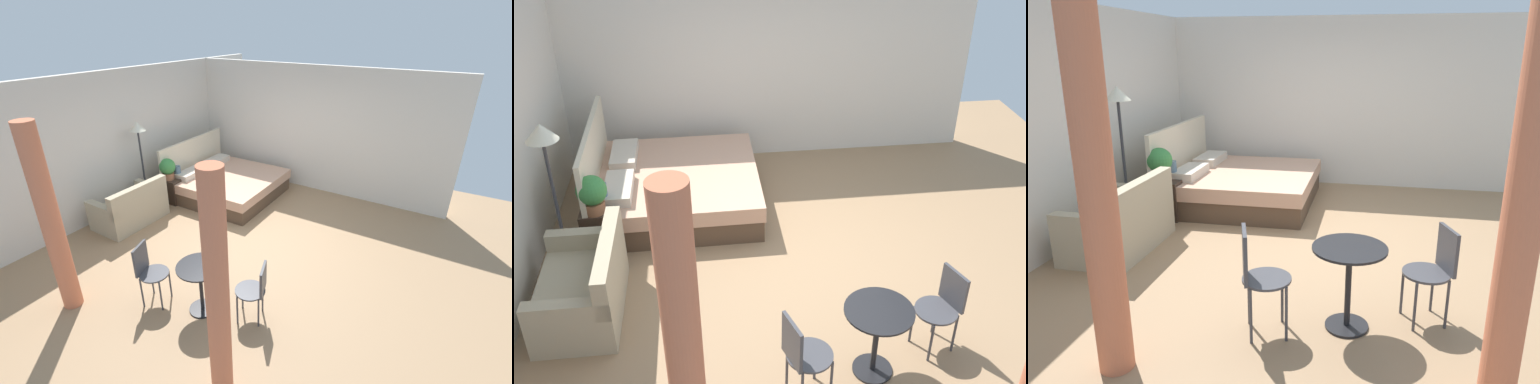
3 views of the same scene
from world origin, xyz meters
TOP-DOWN VIEW (x-y plane):
  - ground_plane at (0.00, 0.00)m, footprint 8.46×8.77m
  - wall_right at (2.73, 0.00)m, footprint 0.12×5.77m
  - bed at (1.36, 1.39)m, footprint 2.03×2.03m
  - couch at (-0.56, 2.20)m, footprint 1.26×0.78m
  - nightstand at (0.56, 2.15)m, footprint 0.46×0.42m
  - potted_plant at (0.46, 2.19)m, footprint 0.33×0.33m
  - vase at (0.68, 2.14)m, footprint 0.14×0.14m
  - floor_lamp at (0.09, 2.48)m, footprint 0.31×0.31m
  - balcony_table at (-1.65, -0.40)m, footprint 0.59×0.59m
  - cafe_chair_near_window at (-1.88, 0.29)m, footprint 0.49×0.49m
  - cafe_chair_near_couch at (-1.41, -1.08)m, footprint 0.49×0.49m
  - curtain_right at (-2.48, 1.17)m, footprint 0.24×0.24m

SIDE VIEW (x-z plane):
  - ground_plane at x=0.00m, z-range -0.02..0.00m
  - nightstand at x=0.56m, z-range 0.00..0.52m
  - bed at x=1.36m, z-range -0.30..0.84m
  - couch at x=-0.56m, z-range -0.13..0.69m
  - balcony_table at x=-1.65m, z-range 0.13..0.83m
  - cafe_chair_near_couch at x=-1.41m, z-range 0.09..0.90m
  - cafe_chair_near_window at x=-1.88m, z-range 0.10..0.98m
  - vase at x=0.68m, z-range 0.52..0.74m
  - potted_plant at x=0.46m, z-range 0.54..0.98m
  - curtain_right at x=-2.48m, z-range 0.00..2.51m
  - wall_right at x=2.73m, z-range 0.00..2.69m
  - floor_lamp at x=0.09m, z-range 0.61..2.36m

